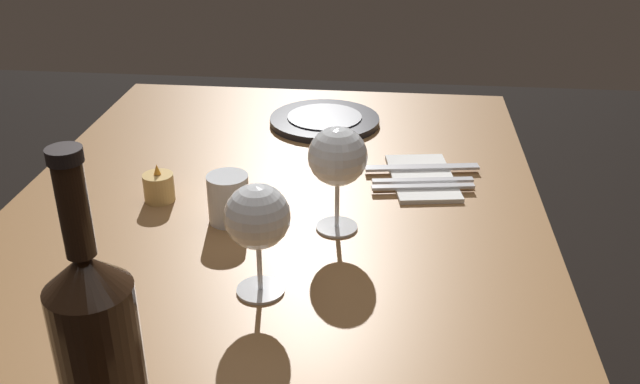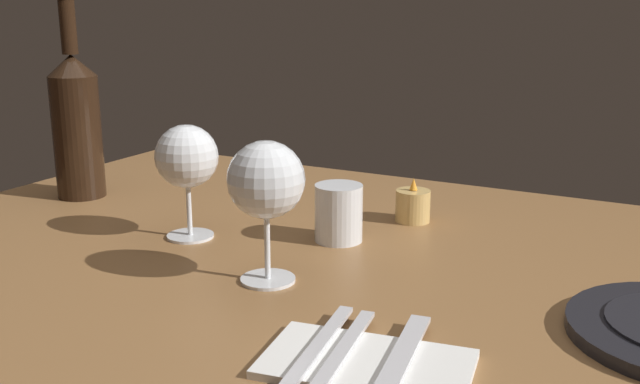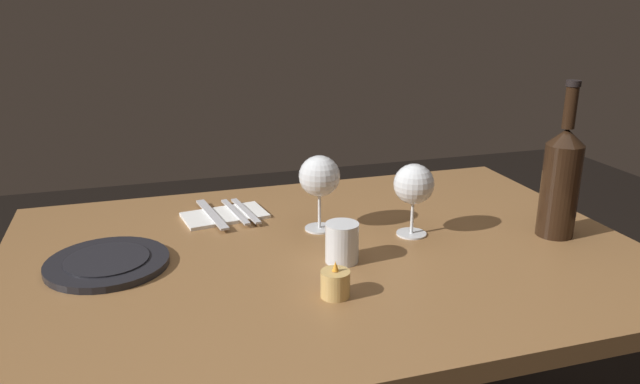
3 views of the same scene
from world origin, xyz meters
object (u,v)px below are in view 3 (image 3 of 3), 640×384
object	(u,v)px
fork_inner	(235,212)
fork_outer	(246,211)
water_tumbler	(342,244)
folded_napkin	(225,215)
wine_glass_right	(319,177)
votive_candle	(335,284)
wine_bottle	(561,180)
table_knife	(212,214)
wine_glass_left	(414,186)
dinner_plate	(107,263)

from	to	relation	value
fork_inner	fork_outer	size ratio (longest dim) A/B	1.00
water_tumbler	folded_napkin	world-z (taller)	water_tumbler
wine_glass_right	folded_napkin	world-z (taller)	wine_glass_right
votive_candle	fork_outer	distance (m)	0.45
wine_bottle	table_knife	bearing A→B (deg)	-24.35
wine_glass_left	wine_glass_right	world-z (taller)	wine_glass_right
wine_glass_right	votive_candle	bearing A→B (deg)	78.11
wine_glass_left	folded_napkin	xyz separation A→B (m)	(0.38, -0.23, -0.11)
votive_candle	folded_napkin	bearing A→B (deg)	-74.06
wine_glass_left	wine_bottle	size ratio (longest dim) A/B	0.48
wine_bottle	votive_candle	xyz separation A→B (m)	(0.55, 0.13, -0.10)
folded_napkin	fork_inner	bearing A→B (deg)	180.00
water_tumbler	fork_outer	size ratio (longest dim) A/B	0.44
wine_bottle	votive_candle	distance (m)	0.57
water_tumbler	fork_outer	bearing A→B (deg)	-66.60
wine_bottle	water_tumbler	world-z (taller)	wine_bottle
table_knife	wine_bottle	bearing A→B (deg)	155.65
fork_inner	votive_candle	bearing A→B (deg)	102.93
dinner_plate	table_knife	bearing A→B (deg)	-138.29
votive_candle	table_knife	xyz separation A→B (m)	(0.16, -0.45, -0.01)
wine_glass_left	table_knife	size ratio (longest dim) A/B	0.76
wine_glass_right	table_knife	size ratio (longest dim) A/B	0.81
votive_candle	dinner_plate	distance (m)	0.46
fork_inner	wine_bottle	bearing A→B (deg)	153.86
folded_napkin	fork_inner	distance (m)	0.03
dinner_plate	wine_bottle	bearing A→B (deg)	172.90
water_tumbler	votive_candle	xyz separation A→B (m)	(0.06, 0.13, -0.01)
fork_inner	fork_outer	world-z (taller)	same
wine_glass_left	dinner_plate	distance (m)	0.64
wine_glass_right	wine_bottle	world-z (taller)	wine_bottle
wine_bottle	fork_outer	xyz separation A→B (m)	(0.63, -0.32, -0.12)
table_knife	folded_napkin	bearing A→B (deg)	-180.00
wine_glass_left	folded_napkin	world-z (taller)	wine_glass_left
wine_glass_left	water_tumbler	bearing A→B (deg)	24.07
water_tumbler	table_knife	world-z (taller)	water_tumbler
water_tumbler	fork_inner	bearing A→B (deg)	-62.85
wine_glass_left	wine_glass_right	size ratio (longest dim) A/B	0.94
votive_candle	water_tumbler	bearing A→B (deg)	-113.43
water_tumbler	dinner_plate	bearing A→B (deg)	-13.91
dinner_plate	fork_outer	size ratio (longest dim) A/B	1.31
dinner_plate	folded_napkin	size ratio (longest dim) A/B	1.15
water_tumbler	table_knife	distance (m)	0.38
wine_bottle	votive_candle	world-z (taller)	wine_bottle
wine_glass_left	table_knife	distance (m)	0.48
wine_glass_left	votive_candle	size ratio (longest dim) A/B	2.39
dinner_plate	table_knife	size ratio (longest dim) A/B	1.12
dinner_plate	table_knife	xyz separation A→B (m)	(-0.23, -0.20, 0.00)
wine_bottle	fork_outer	size ratio (longest dim) A/B	1.87
folded_napkin	fork_outer	xyz separation A→B (m)	(-0.05, 0.00, 0.01)
folded_napkin	fork_inner	xyz separation A→B (m)	(-0.02, 0.00, 0.01)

